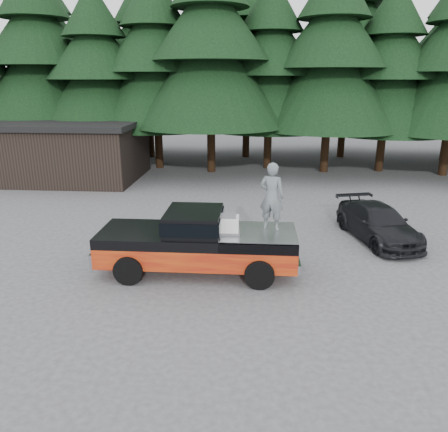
# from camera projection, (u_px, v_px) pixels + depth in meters

# --- Properties ---
(ground) EXTENTS (120.00, 120.00, 0.00)m
(ground) POSITION_uv_depth(u_px,v_px,m) (196.00, 268.00, 13.50)
(ground) COLOR #464648
(ground) RESTS_ON ground
(pickup_truck) EXTENTS (6.00, 2.04, 1.33)m
(pickup_truck) POSITION_uv_depth(u_px,v_px,m) (198.00, 251.00, 13.08)
(pickup_truck) COLOR #CE4C11
(pickup_truck) RESTS_ON ground
(truck_cab) EXTENTS (1.66, 1.90, 0.59)m
(truck_cab) POSITION_uv_depth(u_px,v_px,m) (194.00, 220.00, 12.80)
(truck_cab) COLOR black
(truck_cab) RESTS_ON pickup_truck
(air_compressor) EXTENTS (0.67, 0.56, 0.46)m
(air_compressor) POSITION_uv_depth(u_px,v_px,m) (227.00, 225.00, 12.61)
(air_compressor) COLOR silver
(air_compressor) RESTS_ON pickup_truck
(man_on_bed) EXTENTS (0.85, 0.69, 2.01)m
(man_on_bed) POSITION_uv_depth(u_px,v_px,m) (272.00, 197.00, 12.63)
(man_on_bed) COLOR slate
(man_on_bed) RESTS_ON pickup_truck
(parked_car) EXTENTS (2.74, 4.57, 1.24)m
(parked_car) POSITION_uv_depth(u_px,v_px,m) (378.00, 223.00, 15.72)
(parked_car) COLOR black
(parked_car) RESTS_ON ground
(utility_building) EXTENTS (8.40, 6.40, 3.30)m
(utility_building) POSITION_uv_depth(u_px,v_px,m) (68.00, 150.00, 25.03)
(utility_building) COLOR black
(utility_building) RESTS_ON ground
(treeline) EXTENTS (60.15, 16.05, 17.50)m
(treeline) POSITION_uv_depth(u_px,v_px,m) (237.00, 42.00, 27.46)
(treeline) COLOR black
(treeline) RESTS_ON ground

